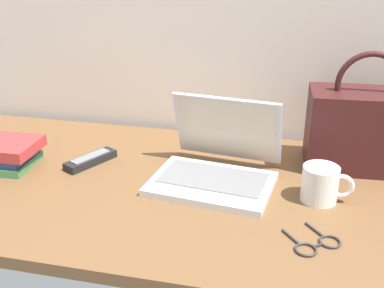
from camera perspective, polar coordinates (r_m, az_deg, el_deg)
The scene contains 7 objects.
desk at distance 1.25m, azimuth -2.25°, elevation -5.50°, with size 1.60×0.76×0.03m.
laptop at distance 1.25m, azimuth 3.08°, elevation -2.41°, with size 0.34×0.32×0.21m.
coffee_mug at distance 1.19m, azimuth 15.43°, elevation -4.62°, with size 0.13×0.09×0.09m.
remote_control_near at distance 1.38m, azimuth -12.22°, elevation -1.89°, with size 0.11×0.16×0.02m.
eyeglasses at distance 1.04m, azimuth 14.94°, elevation -11.72°, with size 0.14×0.14×0.01m.
handbag at distance 1.37m, azimuth 20.11°, elevation 1.80°, with size 0.31×0.18×0.33m.
book_stack at distance 1.43m, azimuth -22.00°, elevation -0.93°, with size 0.20×0.16×0.08m.
Camera 1 is at (0.29, -1.05, 0.61)m, focal length 43.86 mm.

